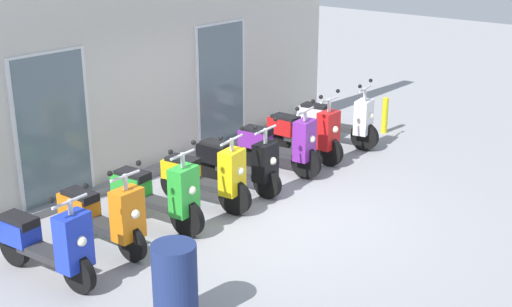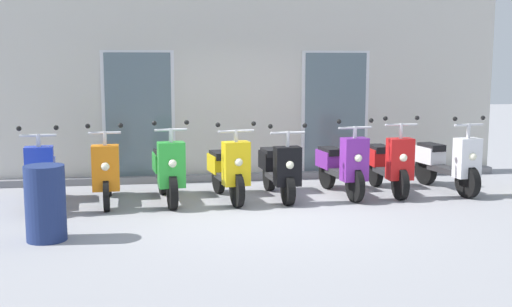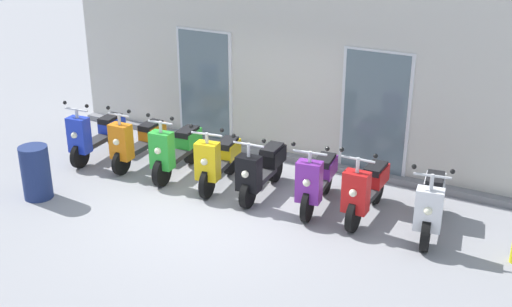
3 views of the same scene
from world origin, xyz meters
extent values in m
plane|color=#939399|center=(0.00, 0.00, 0.00)|extent=(40.00, 40.00, 0.00)
cube|color=beige|center=(0.00, 2.73, 2.06)|extent=(9.61, 0.30, 4.12)
cube|color=slate|center=(0.00, 2.48, 0.06)|extent=(9.61, 0.20, 0.12)
cube|color=silver|center=(-1.76, 2.56, 1.15)|extent=(1.25, 0.04, 2.30)
cube|color=slate|center=(-1.76, 2.53, 1.15)|extent=(1.13, 0.02, 2.22)
cube|color=silver|center=(1.76, 2.56, 1.15)|extent=(1.25, 0.04, 2.30)
cube|color=slate|center=(1.76, 2.53, 1.15)|extent=(1.13, 0.02, 2.22)
cylinder|color=black|center=(-3.07, 0.30, 0.24)|extent=(0.14, 0.48, 0.47)
cylinder|color=black|center=(-3.18, 1.44, 0.24)|extent=(0.14, 0.48, 0.47)
cube|color=#2D2D30|center=(-3.12, 0.87, 0.34)|extent=(0.33, 0.73, 0.09)
cube|color=#1E38C6|center=(-3.07, 0.34, 0.63)|extent=(0.40, 0.28, 0.66)
sphere|color=#F2EFCC|center=(-3.06, 0.21, 0.67)|extent=(0.12, 0.12, 0.12)
cube|color=#1E38C6|center=(-3.17, 1.34, 0.49)|extent=(0.35, 0.55, 0.28)
cube|color=black|center=(-3.17, 1.30, 0.63)|extent=(0.31, 0.50, 0.11)
cylinder|color=silver|center=(-3.07, 0.34, 1.04)|extent=(0.06, 0.06, 0.19)
cylinder|color=silver|center=(-3.07, 0.34, 1.11)|extent=(0.48, 0.08, 0.04)
sphere|color=black|center=(-2.83, 0.37, 1.21)|extent=(0.07, 0.07, 0.07)
sphere|color=black|center=(-3.31, 0.32, 1.21)|extent=(0.07, 0.07, 0.07)
cylinder|color=black|center=(-2.19, 0.43, 0.23)|extent=(0.10, 0.47, 0.47)
cylinder|color=black|center=(-2.23, 1.51, 0.23)|extent=(0.10, 0.47, 0.47)
cube|color=#2D2D30|center=(-2.21, 0.97, 0.33)|extent=(0.29, 0.68, 0.09)
cube|color=orange|center=(-2.19, 0.47, 0.62)|extent=(0.39, 0.25, 0.65)
sphere|color=#F2EFCC|center=(-2.19, 0.34, 0.66)|extent=(0.12, 0.12, 0.12)
cube|color=orange|center=(-2.23, 1.41, 0.49)|extent=(0.32, 0.53, 0.28)
cube|color=black|center=(-2.23, 1.37, 0.63)|extent=(0.28, 0.49, 0.11)
cylinder|color=silver|center=(-2.19, 0.47, 1.03)|extent=(0.06, 0.06, 0.22)
cylinder|color=silver|center=(-2.19, 0.47, 1.12)|extent=(0.45, 0.05, 0.04)
sphere|color=black|center=(-1.97, 0.48, 1.22)|extent=(0.07, 0.07, 0.07)
sphere|color=black|center=(-2.42, 0.46, 1.22)|extent=(0.07, 0.07, 0.07)
cylinder|color=black|center=(-1.26, 0.39, 0.26)|extent=(0.16, 0.52, 0.51)
cylinder|color=black|center=(-1.38, 1.48, 0.26)|extent=(0.16, 0.52, 0.51)
cube|color=#2D2D30|center=(-1.32, 0.94, 0.36)|extent=(0.33, 0.70, 0.09)
cube|color=green|center=(-1.27, 0.43, 0.64)|extent=(0.40, 0.28, 0.66)
sphere|color=#F2EFCC|center=(-1.25, 0.31, 0.68)|extent=(0.12, 0.12, 0.12)
cube|color=green|center=(-1.37, 1.38, 0.53)|extent=(0.35, 0.55, 0.28)
cube|color=black|center=(-1.37, 1.34, 0.67)|extent=(0.31, 0.51, 0.11)
cylinder|color=silver|center=(-1.27, 0.43, 1.06)|extent=(0.06, 0.06, 0.22)
cylinder|color=silver|center=(-1.27, 0.43, 1.15)|extent=(0.46, 0.08, 0.04)
sphere|color=black|center=(-1.04, 0.46, 1.25)|extent=(0.07, 0.07, 0.07)
sphere|color=black|center=(-1.50, 0.41, 1.25)|extent=(0.07, 0.07, 0.07)
cylinder|color=black|center=(-0.33, 0.38, 0.26)|extent=(0.18, 0.53, 0.52)
cylinder|color=black|center=(-0.49, 1.41, 0.26)|extent=(0.18, 0.53, 0.52)
cube|color=#2D2D30|center=(-0.41, 0.90, 0.36)|extent=(0.36, 0.68, 0.09)
cube|color=yellow|center=(-0.33, 0.42, 0.64)|extent=(0.41, 0.30, 0.64)
sphere|color=#F2EFCC|center=(-0.31, 0.29, 0.68)|extent=(0.12, 0.12, 0.12)
cube|color=yellow|center=(-0.48, 1.31, 0.50)|extent=(0.38, 0.56, 0.28)
cube|color=black|center=(-0.47, 1.27, 0.64)|extent=(0.33, 0.52, 0.11)
cylinder|color=silver|center=(-0.33, 0.42, 1.04)|extent=(0.06, 0.06, 0.19)
cylinder|color=silver|center=(-0.33, 0.42, 1.12)|extent=(0.54, 0.12, 0.04)
sphere|color=black|center=(-0.07, 0.47, 1.22)|extent=(0.07, 0.07, 0.07)
sphere|color=black|center=(-0.60, 0.38, 1.22)|extent=(0.07, 0.07, 0.07)
cylinder|color=black|center=(0.44, 0.40, 0.23)|extent=(0.15, 0.46, 0.45)
cylinder|color=black|center=(0.36, 1.52, 0.23)|extent=(0.15, 0.46, 0.45)
cube|color=#2D2D30|center=(0.40, 0.96, 0.33)|extent=(0.31, 0.71, 0.09)
cube|color=black|center=(0.44, 0.44, 0.58)|extent=(0.40, 0.27, 0.58)
sphere|color=#F2EFCC|center=(0.45, 0.31, 0.62)|extent=(0.12, 0.12, 0.12)
cube|color=black|center=(0.36, 1.42, 0.52)|extent=(0.34, 0.54, 0.28)
cube|color=black|center=(0.37, 1.38, 0.66)|extent=(0.30, 0.50, 0.11)
cylinder|color=silver|center=(0.44, 0.44, 0.97)|extent=(0.06, 0.06, 0.25)
cylinder|color=silver|center=(0.44, 0.44, 1.08)|extent=(0.53, 0.07, 0.04)
sphere|color=black|center=(0.70, 0.46, 1.18)|extent=(0.07, 0.07, 0.07)
sphere|color=black|center=(0.18, 0.42, 1.18)|extent=(0.07, 0.07, 0.07)
cylinder|color=black|center=(1.48, 0.44, 0.26)|extent=(0.16, 0.53, 0.52)
cylinder|color=black|center=(1.34, 1.50, 0.26)|extent=(0.16, 0.53, 0.52)
cube|color=#2D2D30|center=(1.41, 0.97, 0.36)|extent=(0.35, 0.70, 0.09)
cube|color=purple|center=(1.48, 0.48, 0.65)|extent=(0.41, 0.29, 0.66)
sphere|color=#F2EFCC|center=(1.49, 0.35, 0.69)|extent=(0.12, 0.12, 0.12)
cube|color=purple|center=(1.35, 1.40, 0.51)|extent=(0.37, 0.56, 0.28)
cube|color=black|center=(1.36, 1.36, 0.65)|extent=(0.32, 0.51, 0.11)
cylinder|color=silver|center=(1.48, 0.48, 1.05)|extent=(0.06, 0.06, 0.19)
cylinder|color=silver|center=(1.48, 0.48, 1.13)|extent=(0.53, 0.11, 0.04)
sphere|color=black|center=(1.74, 0.51, 1.23)|extent=(0.07, 0.07, 0.07)
sphere|color=black|center=(1.21, 0.44, 1.23)|extent=(0.07, 0.07, 0.07)
cylinder|color=black|center=(2.22, 0.48, 0.25)|extent=(0.11, 0.50, 0.50)
cylinder|color=black|center=(2.20, 1.57, 0.25)|extent=(0.11, 0.50, 0.50)
cube|color=#2D2D30|center=(2.21, 1.02, 0.35)|extent=(0.27, 0.68, 0.09)
cube|color=red|center=(2.22, 0.52, 0.63)|extent=(0.38, 0.25, 0.64)
sphere|color=#F2EFCC|center=(2.22, 0.39, 0.67)|extent=(0.12, 0.12, 0.12)
cube|color=red|center=(2.21, 1.47, 0.53)|extent=(0.31, 0.52, 0.28)
cube|color=black|center=(2.21, 1.43, 0.67)|extent=(0.27, 0.48, 0.11)
cylinder|color=silver|center=(2.22, 0.52, 1.05)|extent=(0.06, 0.06, 0.25)
cylinder|color=silver|center=(2.22, 0.52, 1.16)|extent=(0.51, 0.04, 0.04)
sphere|color=black|center=(2.47, 0.53, 1.26)|extent=(0.07, 0.07, 0.07)
sphere|color=black|center=(1.96, 0.52, 1.26)|extent=(0.07, 0.07, 0.07)
cylinder|color=black|center=(3.32, 0.46, 0.25)|extent=(0.20, 0.52, 0.51)
cylinder|color=black|center=(3.12, 1.59, 0.25)|extent=(0.20, 0.52, 0.51)
cube|color=#2D2D30|center=(3.22, 1.03, 0.35)|extent=(0.38, 0.75, 0.09)
cube|color=white|center=(3.31, 0.50, 0.62)|extent=(0.42, 0.30, 0.62)
sphere|color=#F2EFCC|center=(3.33, 0.37, 0.66)|extent=(0.12, 0.12, 0.12)
cube|color=white|center=(3.14, 1.49, 0.53)|extent=(0.38, 0.56, 0.28)
cube|color=black|center=(3.15, 1.46, 0.67)|extent=(0.34, 0.52, 0.11)
cylinder|color=silver|center=(3.31, 0.50, 1.04)|extent=(0.06, 0.06, 0.25)
cylinder|color=silver|center=(3.31, 0.50, 1.14)|extent=(0.51, 0.12, 0.04)
sphere|color=black|center=(3.56, 0.54, 1.24)|extent=(0.07, 0.07, 0.07)
sphere|color=black|center=(3.06, 0.46, 1.24)|extent=(0.07, 0.07, 0.07)
cylinder|color=navy|center=(-2.80, -0.99, 0.45)|extent=(0.47, 0.47, 0.91)
camera|label=1|loc=(-7.07, -5.66, 4.08)|focal=48.28mm
camera|label=2|loc=(-1.50, -8.72, 2.14)|focal=45.00mm
camera|label=3|loc=(5.12, -7.75, 4.78)|focal=45.40mm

